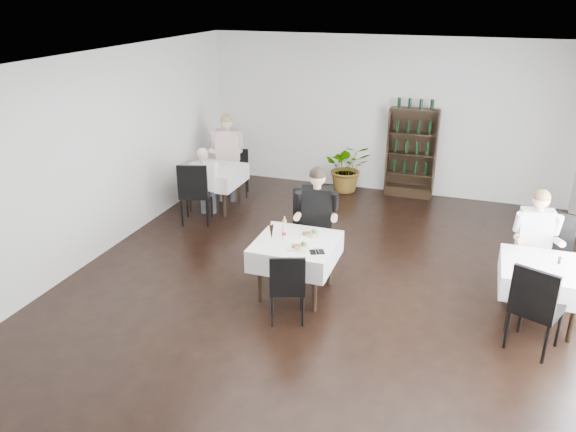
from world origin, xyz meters
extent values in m
plane|color=black|center=(0.00, 0.00, 0.00)|extent=(9.00, 9.00, 0.00)
plane|color=white|center=(0.00, 0.00, 3.00)|extent=(9.00, 9.00, 0.00)
plane|color=white|center=(0.00, 4.50, 1.50)|extent=(7.00, 0.00, 7.00)
plane|color=white|center=(-3.50, 0.00, 1.50)|extent=(0.00, 9.00, 9.00)
cube|color=black|center=(0.60, 4.32, 0.10)|extent=(0.90, 0.28, 0.20)
cylinder|color=black|center=(-0.67, -0.36, 0.35)|extent=(0.06, 0.06, 0.71)
cylinder|color=black|center=(-0.67, 0.36, 0.35)|extent=(0.06, 0.06, 0.71)
cylinder|color=black|center=(0.07, -0.36, 0.35)|extent=(0.06, 0.06, 0.71)
cylinder|color=black|center=(0.07, 0.36, 0.35)|extent=(0.06, 0.06, 0.71)
cube|color=black|center=(-0.30, 0.00, 0.73)|extent=(0.85, 0.85, 0.04)
cube|color=white|center=(-0.30, 0.00, 0.62)|extent=(1.03, 1.03, 0.30)
cylinder|color=black|center=(-3.04, 2.16, 0.35)|extent=(0.06, 0.06, 0.71)
cylinder|color=black|center=(-3.04, 2.84, 0.35)|extent=(0.06, 0.06, 0.71)
cylinder|color=black|center=(-2.36, 2.16, 0.35)|extent=(0.06, 0.06, 0.71)
cylinder|color=black|center=(-2.36, 2.84, 0.35)|extent=(0.06, 0.06, 0.71)
cube|color=black|center=(-2.70, 2.50, 0.73)|extent=(0.80, 0.80, 0.04)
cube|color=white|center=(-2.70, 2.50, 0.62)|extent=(0.98, 0.98, 0.30)
cylinder|color=black|center=(2.36, -0.04, 0.35)|extent=(0.06, 0.06, 0.71)
cylinder|color=black|center=(2.36, 0.64, 0.35)|extent=(0.06, 0.06, 0.71)
cylinder|color=black|center=(3.04, -0.04, 0.35)|extent=(0.06, 0.06, 0.71)
cylinder|color=black|center=(3.04, 0.64, 0.35)|extent=(0.06, 0.06, 0.71)
cube|color=black|center=(2.70, 0.30, 0.73)|extent=(0.80, 0.80, 0.04)
cube|color=white|center=(2.70, 0.30, 0.62)|extent=(0.98, 0.98, 0.30)
imported|color=#22531C|center=(-0.61, 4.20, 0.49)|extent=(1.08, 1.01, 0.99)
cylinder|color=black|center=(-0.48, 0.45, 0.26)|extent=(0.04, 0.04, 0.53)
cylinder|color=black|center=(-0.61, 0.90, 0.26)|extent=(0.04, 0.04, 0.53)
cylinder|color=black|center=(-0.04, 0.58, 0.26)|extent=(0.04, 0.04, 0.53)
cylinder|color=black|center=(-0.17, 1.02, 0.26)|extent=(0.04, 0.04, 0.53)
cube|color=black|center=(-0.32, 0.74, 0.56)|extent=(0.65, 0.65, 0.08)
cube|color=black|center=(-0.39, 0.97, 0.87)|extent=(0.52, 0.20, 0.57)
cylinder|color=black|center=(-0.10, -0.39, 0.21)|extent=(0.03, 0.03, 0.42)
cylinder|color=black|center=(0.03, -0.73, 0.21)|extent=(0.03, 0.03, 0.42)
cylinder|color=black|center=(-0.44, -0.52, 0.21)|extent=(0.03, 0.03, 0.42)
cylinder|color=black|center=(-0.32, -0.86, 0.21)|extent=(0.03, 0.03, 0.42)
cube|color=black|center=(-0.21, -0.63, 0.45)|extent=(0.54, 0.54, 0.06)
cube|color=black|center=(-0.14, -0.81, 0.70)|extent=(0.41, 0.19, 0.46)
cylinder|color=black|center=(-2.69, 3.05, 0.20)|extent=(0.03, 0.03, 0.40)
cylinder|color=black|center=(-2.80, 3.38, 0.20)|extent=(0.03, 0.03, 0.40)
cylinder|color=black|center=(-2.36, 3.16, 0.20)|extent=(0.03, 0.03, 0.40)
cylinder|color=black|center=(-2.47, 3.49, 0.20)|extent=(0.03, 0.03, 0.40)
cube|color=black|center=(-2.58, 3.27, 0.43)|extent=(0.51, 0.51, 0.06)
cube|color=black|center=(-2.64, 3.44, 0.66)|extent=(0.40, 0.17, 0.44)
cylinder|color=black|center=(-2.55, 2.05, 0.25)|extent=(0.04, 0.04, 0.50)
cylinder|color=black|center=(-2.43, 1.63, 0.25)|extent=(0.04, 0.04, 0.50)
cylinder|color=black|center=(-2.97, 1.92, 0.25)|extent=(0.04, 0.04, 0.50)
cylinder|color=black|center=(-2.84, 1.51, 0.25)|extent=(0.04, 0.04, 0.50)
cube|color=black|center=(-2.70, 1.78, 0.53)|extent=(0.62, 0.62, 0.08)
cube|color=black|center=(-2.63, 1.56, 0.83)|extent=(0.49, 0.20, 0.54)
cylinder|color=black|center=(2.55, 0.82, 0.26)|extent=(0.04, 0.04, 0.51)
cylinder|color=black|center=(2.64, 1.26, 0.26)|extent=(0.04, 0.04, 0.51)
cylinder|color=black|center=(2.98, 0.73, 0.26)|extent=(0.04, 0.04, 0.51)
cylinder|color=black|center=(3.08, 1.16, 0.26)|extent=(0.04, 0.04, 0.51)
cube|color=black|center=(2.81, 0.99, 0.54)|extent=(0.61, 0.61, 0.08)
cube|color=black|center=(2.86, 1.22, 0.84)|extent=(0.51, 0.16, 0.56)
cylinder|color=black|center=(2.89, -0.18, 0.24)|extent=(0.04, 0.04, 0.49)
cylinder|color=black|center=(2.73, -0.57, 0.24)|extent=(0.04, 0.04, 0.49)
cylinder|color=black|center=(2.50, -0.01, 0.24)|extent=(0.04, 0.04, 0.49)
cylinder|color=black|center=(2.34, -0.40, 0.24)|extent=(0.04, 0.04, 0.49)
cube|color=black|center=(2.62, -0.29, 0.52)|extent=(0.64, 0.64, 0.07)
cube|color=black|center=(2.53, -0.50, 0.81)|extent=(0.47, 0.24, 0.53)
cube|color=#414149|center=(-0.30, 0.51, 0.60)|extent=(0.25, 0.48, 0.15)
cylinder|color=#414149|center=(-0.25, 0.33, 0.26)|extent=(0.12, 0.12, 0.53)
cube|color=#414149|center=(-0.09, 0.56, 0.60)|extent=(0.25, 0.48, 0.15)
cylinder|color=#414149|center=(-0.04, 0.38, 0.26)|extent=(0.12, 0.12, 0.53)
cube|color=black|center=(-0.24, 0.74, 0.96)|extent=(0.48, 0.33, 0.59)
cylinder|color=#D8A887|center=(-0.41, 0.40, 0.94)|extent=(0.16, 0.35, 0.17)
cylinder|color=#D8A887|center=(0.07, 0.51, 0.94)|extent=(0.16, 0.35, 0.17)
sphere|color=#D8A887|center=(-0.23, 0.72, 1.41)|extent=(0.23, 0.23, 0.23)
sphere|color=black|center=(-0.23, 0.72, 1.45)|extent=(0.23, 0.23, 0.23)
cube|color=#414149|center=(-2.81, 3.03, 0.62)|extent=(0.29, 0.49, 0.15)
cylinder|color=#414149|center=(-2.74, 2.84, 0.27)|extent=(0.12, 0.12, 0.54)
cube|color=#414149|center=(-2.60, 3.10, 0.62)|extent=(0.29, 0.49, 0.15)
cylinder|color=#414149|center=(-2.53, 2.91, 0.27)|extent=(0.12, 0.12, 0.54)
cube|color=beige|center=(-2.77, 3.27, 0.98)|extent=(0.50, 0.37, 0.61)
cylinder|color=#D8A887|center=(-2.92, 2.90, 0.96)|extent=(0.19, 0.35, 0.17)
cylinder|color=#D8A887|center=(-2.43, 3.06, 0.96)|extent=(0.19, 0.35, 0.17)
sphere|color=#D8A887|center=(-2.76, 3.25, 1.45)|extent=(0.23, 0.23, 0.23)
sphere|color=olive|center=(-2.76, 3.25, 1.48)|extent=(0.23, 0.23, 0.23)
cube|color=#414149|center=(-2.56, 2.08, 0.51)|extent=(0.24, 0.40, 0.13)
cylinder|color=#414149|center=(-2.61, 2.24, 0.22)|extent=(0.10, 0.10, 0.44)
cube|color=#414149|center=(-2.73, 2.03, 0.51)|extent=(0.24, 0.40, 0.13)
cylinder|color=#414149|center=(-2.79, 2.18, 0.22)|extent=(0.10, 0.10, 0.44)
cube|color=silver|center=(-2.59, 1.89, 0.80)|extent=(0.41, 0.30, 0.50)
cylinder|color=#D8A887|center=(-2.47, 2.19, 0.79)|extent=(0.16, 0.29, 0.14)
cylinder|color=#D8A887|center=(-2.87, 2.06, 0.79)|extent=(0.16, 0.29, 0.14)
sphere|color=#D8A887|center=(-2.60, 1.91, 1.18)|extent=(0.19, 0.19, 0.19)
sphere|color=beige|center=(-2.60, 1.91, 1.21)|extent=(0.19, 0.19, 0.19)
cube|color=#414149|center=(2.53, 0.82, 0.57)|extent=(0.19, 0.44, 0.14)
cylinder|color=#414149|center=(2.55, 0.64, 0.25)|extent=(0.11, 0.11, 0.50)
cube|color=#414149|center=(2.74, 0.84, 0.57)|extent=(0.19, 0.44, 0.14)
cylinder|color=#414149|center=(2.76, 0.66, 0.25)|extent=(0.11, 0.11, 0.50)
cube|color=silver|center=(2.61, 1.02, 0.91)|extent=(0.43, 0.27, 0.56)
cylinder|color=#D8A887|center=(2.41, 0.72, 0.89)|extent=(0.12, 0.32, 0.16)
cylinder|color=#D8A887|center=(2.88, 0.78, 0.89)|extent=(0.12, 0.32, 0.16)
sphere|color=#D8A887|center=(2.61, 1.00, 1.34)|extent=(0.21, 0.21, 0.21)
sphere|color=brown|center=(2.61, 1.00, 1.37)|extent=(0.21, 0.21, 0.21)
cube|color=white|center=(-0.19, 0.22, 0.78)|extent=(0.30, 0.30, 0.02)
cube|color=#572F18|center=(-0.22, 0.20, 0.80)|extent=(0.12, 0.11, 0.02)
sphere|color=#2D6E1D|center=(-0.13, 0.26, 0.82)|extent=(0.06, 0.06, 0.06)
cube|color=olive|center=(-0.17, 0.16, 0.80)|extent=(0.10, 0.08, 0.02)
cube|color=white|center=(-0.20, -0.20, 0.78)|extent=(0.27, 0.27, 0.02)
cube|color=#572F18|center=(-0.23, -0.22, 0.80)|extent=(0.12, 0.11, 0.02)
sphere|color=#2D6E1D|center=(-0.14, -0.16, 0.82)|extent=(0.06, 0.06, 0.06)
cube|color=olive|center=(-0.18, -0.26, 0.80)|extent=(0.10, 0.09, 0.02)
cone|color=black|center=(-0.61, -0.07, 0.87)|extent=(0.06, 0.06, 0.21)
cylinder|color=silver|center=(-0.61, -0.07, 1.00)|extent=(0.02, 0.02, 0.05)
cone|color=gold|center=(-0.51, 0.14, 0.87)|extent=(0.06, 0.06, 0.21)
cylinder|color=silver|center=(-0.51, 0.14, 1.00)|extent=(0.02, 0.02, 0.05)
cylinder|color=silver|center=(-0.47, 0.01, 0.86)|extent=(0.05, 0.05, 0.18)
cylinder|color=#B00A12|center=(-0.47, 0.01, 0.85)|extent=(0.06, 0.06, 0.04)
cylinder|color=silver|center=(-0.47, 0.01, 0.97)|extent=(0.02, 0.02, 0.04)
cube|color=black|center=(0.05, -0.24, 0.77)|extent=(0.22, 0.21, 0.01)
cylinder|color=silver|center=(0.03, -0.24, 0.78)|extent=(0.10, 0.19, 0.01)
cylinder|color=silver|center=(0.07, -0.24, 0.78)|extent=(0.11, 0.18, 0.01)
cylinder|color=black|center=(2.86, 0.40, 0.81)|extent=(0.04, 0.04, 0.09)
camera|label=1|loc=(1.75, -6.27, 3.83)|focal=35.00mm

